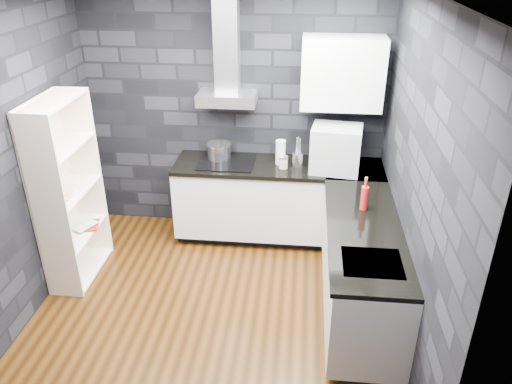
% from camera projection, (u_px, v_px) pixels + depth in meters
% --- Properties ---
extents(ground, '(3.20, 3.20, 0.00)m').
position_uv_depth(ground, '(213.00, 310.00, 4.56)').
color(ground, '#3E210A').
extents(wall_back, '(3.20, 0.05, 2.70)m').
position_uv_depth(wall_back, '(235.00, 112.00, 5.38)').
color(wall_back, black).
rests_on(wall_back, ground).
extents(wall_front, '(3.20, 0.05, 2.70)m').
position_uv_depth(wall_front, '(145.00, 314.00, 2.50)').
color(wall_front, black).
rests_on(wall_front, ground).
extents(wall_left, '(0.05, 3.20, 2.70)m').
position_uv_depth(wall_left, '(11.00, 168.00, 4.09)').
color(wall_left, black).
rests_on(wall_left, ground).
extents(wall_right, '(0.05, 3.20, 2.70)m').
position_uv_depth(wall_right, '(416.00, 186.00, 3.79)').
color(wall_right, black).
rests_on(wall_right, ground).
extents(toekick_back, '(2.18, 0.50, 0.10)m').
position_uv_depth(toekick_back, '(277.00, 231.00, 5.68)').
color(toekick_back, black).
rests_on(toekick_back, ground).
extents(toekick_right, '(0.50, 1.78, 0.10)m').
position_uv_depth(toekick_right, '(361.00, 308.00, 4.50)').
color(toekick_right, black).
rests_on(toekick_right, ground).
extents(counter_back_cab, '(2.20, 0.60, 0.76)m').
position_uv_depth(counter_back_cab, '(278.00, 200.00, 5.44)').
color(counter_back_cab, silver).
rests_on(counter_back_cab, ground).
extents(counter_right_cab, '(0.60, 1.80, 0.76)m').
position_uv_depth(counter_right_cab, '(361.00, 269.00, 4.31)').
color(counter_right_cab, silver).
rests_on(counter_right_cab, ground).
extents(counter_back_top, '(2.20, 0.62, 0.04)m').
position_uv_depth(counter_back_top, '(278.00, 167.00, 5.25)').
color(counter_back_top, black).
rests_on(counter_back_top, counter_back_cab).
extents(counter_right_top, '(0.62, 1.80, 0.04)m').
position_uv_depth(counter_right_top, '(364.00, 229.00, 4.13)').
color(counter_right_top, black).
rests_on(counter_right_top, counter_right_cab).
extents(counter_corner_top, '(0.62, 0.62, 0.04)m').
position_uv_depth(counter_corner_top, '(355.00, 169.00, 5.19)').
color(counter_corner_top, black).
rests_on(counter_corner_top, counter_right_cab).
extents(hood_body, '(0.60, 0.34, 0.12)m').
position_uv_depth(hood_body, '(227.00, 98.00, 5.12)').
color(hood_body, silver).
rests_on(hood_body, wall_back).
extents(hood_chimney, '(0.24, 0.20, 0.90)m').
position_uv_depth(hood_chimney, '(227.00, 46.00, 4.95)').
color(hood_chimney, silver).
rests_on(hood_chimney, hood_body).
extents(upper_cabinet, '(0.80, 0.35, 0.70)m').
position_uv_depth(upper_cabinet, '(342.00, 73.00, 4.88)').
color(upper_cabinet, silver).
rests_on(upper_cabinet, wall_back).
extents(cooktop, '(0.58, 0.50, 0.01)m').
position_uv_depth(cooktop, '(227.00, 162.00, 5.30)').
color(cooktop, black).
rests_on(cooktop, counter_back_top).
extents(sink_rim, '(0.44, 0.40, 0.01)m').
position_uv_depth(sink_rim, '(372.00, 263.00, 3.68)').
color(sink_rim, silver).
rests_on(sink_rim, counter_right_top).
extents(pot, '(0.32, 0.32, 0.15)m').
position_uv_depth(pot, '(219.00, 151.00, 5.36)').
color(pot, silver).
rests_on(pot, cooktop).
extents(glass_vase, '(0.11, 0.11, 0.26)m').
position_uv_depth(glass_vase, '(281.00, 152.00, 5.22)').
color(glass_vase, silver).
rests_on(glass_vase, counter_back_top).
extents(storage_jar, '(0.12, 0.12, 0.11)m').
position_uv_depth(storage_jar, '(283.00, 163.00, 5.15)').
color(storage_jar, tan).
rests_on(storage_jar, counter_back_top).
extents(utensil_crock, '(0.14, 0.14, 0.14)m').
position_uv_depth(utensil_crock, '(298.00, 160.00, 5.19)').
color(utensil_crock, silver).
rests_on(utensil_crock, counter_back_top).
extents(appliance_garage, '(0.53, 0.44, 0.49)m').
position_uv_depth(appliance_garage, '(336.00, 150.00, 5.03)').
color(appliance_garage, '#9EA0A6').
rests_on(appliance_garage, counter_back_top).
extents(red_bottle, '(0.08, 0.08, 0.22)m').
position_uv_depth(red_bottle, '(364.00, 198.00, 4.35)').
color(red_bottle, '#AA1A19').
rests_on(red_bottle, counter_right_top).
extents(bookshelf, '(0.49, 0.85, 1.80)m').
position_uv_depth(bookshelf, '(69.00, 193.00, 4.68)').
color(bookshelf, '#F9E5CD').
rests_on(bookshelf, ground).
extents(fruit_bowl, '(0.25, 0.25, 0.05)m').
position_uv_depth(fruit_bowl, '(61.00, 196.00, 4.53)').
color(fruit_bowl, white).
rests_on(fruit_bowl, bookshelf).
extents(book_red, '(0.17, 0.07, 0.24)m').
position_uv_depth(book_red, '(79.00, 217.00, 4.92)').
color(book_red, maroon).
rests_on(book_red, bookshelf).
extents(book_second, '(0.16, 0.09, 0.23)m').
position_uv_depth(book_second, '(76.00, 214.00, 4.94)').
color(book_second, '#B2B2B2').
rests_on(book_second, bookshelf).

